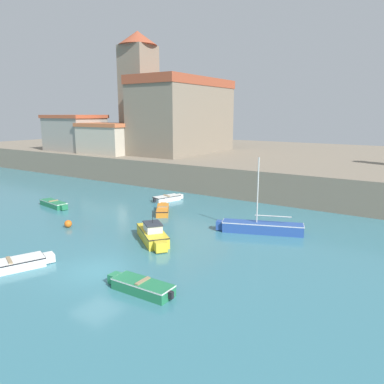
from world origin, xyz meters
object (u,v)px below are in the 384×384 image
object	(u,v)px
harbor_shed_near_wharf	(107,138)
sailboat_blue_3	(261,227)
mooring_buoy	(68,224)
dinghy_green_1	(141,286)
dinghy_white_2	(12,264)
dinghy_green_5	(54,204)
motorboat_yellow_7	(153,234)
dinghy_orange_0	(163,210)
harbor_shed_mid_row	(75,133)
church	(174,110)
dinghy_white_4	(168,198)

from	to	relation	value
harbor_shed_near_wharf	sailboat_blue_3	bearing A→B (deg)	-23.64
sailboat_blue_3	mooring_buoy	distance (m)	15.10
dinghy_green_1	mooring_buoy	distance (m)	13.15
dinghy_white_2	dinghy_green_5	world-z (taller)	dinghy_white_2
dinghy_green_1	motorboat_yellow_7	size ratio (longest dim) A/B	0.90
dinghy_orange_0	harbor_shed_mid_row	distance (m)	30.89
dinghy_orange_0	dinghy_white_2	world-z (taller)	dinghy_white_2
dinghy_green_5	harbor_shed_near_wharf	size ratio (longest dim) A/B	0.51
harbor_shed_near_wharf	harbor_shed_mid_row	bearing A→B (deg)	173.16
harbor_shed_mid_row	motorboat_yellow_7	bearing A→B (deg)	-32.03
dinghy_green_5	church	bearing A→B (deg)	95.85
dinghy_white_4	harbor_shed_mid_row	world-z (taller)	harbor_shed_mid_row
dinghy_orange_0	harbor_shed_near_wharf	bearing A→B (deg)	147.70
sailboat_blue_3	church	size ratio (longest dim) A/B	0.37
sailboat_blue_3	harbor_shed_mid_row	size ratio (longest dim) A/B	0.75
dinghy_orange_0	dinghy_white_2	size ratio (longest dim) A/B	0.81
dinghy_orange_0	mooring_buoy	distance (m)	8.42
harbor_shed_near_wharf	harbor_shed_mid_row	xyz separation A→B (m)	(-8.00, 0.96, 0.56)
dinghy_orange_0	dinghy_white_2	bearing A→B (deg)	-88.24
dinghy_green_5	mooring_buoy	world-z (taller)	dinghy_green_5
mooring_buoy	dinghy_white_2	bearing A→B (deg)	-60.67
sailboat_blue_3	harbor_shed_near_wharf	size ratio (longest dim) A/B	0.78
dinghy_orange_0	harbor_shed_near_wharf	size ratio (longest dim) A/B	0.43
dinghy_green_1	mooring_buoy	xyz separation A→B (m)	(-12.09, 5.18, -0.03)
dinghy_white_4	mooring_buoy	world-z (taller)	dinghy_white_4
church	harbor_shed_near_wharf	world-z (taller)	church
mooring_buoy	harbor_shed_near_wharf	xyz separation A→B (m)	(-15.79, 19.86, 5.10)
dinghy_orange_0	harbor_shed_mid_row	world-z (taller)	harbor_shed_mid_row
dinghy_white_4	church	bearing A→B (deg)	123.59
dinghy_green_1	harbor_shed_near_wharf	bearing A→B (deg)	138.07
dinghy_green_5	church	distance (m)	25.03
dinghy_white_4	dinghy_white_2	bearing A→B (deg)	-81.01
dinghy_green_1	dinghy_green_5	bearing A→B (deg)	154.74
harbor_shed_near_wharf	dinghy_white_4	bearing A→B (deg)	-25.84
dinghy_green_1	church	xyz separation A→B (m)	(-21.14, 32.08, 8.99)
sailboat_blue_3	church	distance (m)	31.13
church	dinghy_white_2	bearing A→B (deg)	-69.00
dinghy_white_4	harbor_shed_near_wharf	xyz separation A→B (m)	(-16.82, 8.15, 5.10)
dinghy_white_2	dinghy_white_4	bearing A→B (deg)	98.99
sailboat_blue_3	mooring_buoy	world-z (taller)	sailboat_blue_3
dinghy_green_5	mooring_buoy	distance (m)	7.62
dinghy_green_1	dinghy_white_4	distance (m)	20.19
dinghy_green_1	harbor_shed_mid_row	distance (m)	44.67
church	harbor_shed_mid_row	bearing A→B (deg)	-157.59
church	mooring_buoy	bearing A→B (deg)	-71.40
dinghy_green_1	church	bearing A→B (deg)	123.38
dinghy_orange_0	dinghy_green_5	size ratio (longest dim) A/B	0.85
dinghy_orange_0	dinghy_white_4	size ratio (longest dim) A/B	1.04
motorboat_yellow_7	church	xyz separation A→B (m)	(-16.78, 25.79, 8.79)
dinghy_white_2	harbor_shed_mid_row	xyz separation A→B (m)	(-27.81, 27.97, 5.64)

